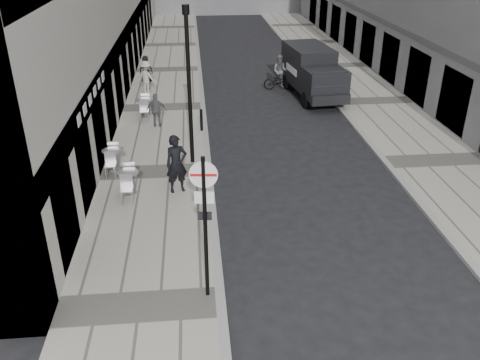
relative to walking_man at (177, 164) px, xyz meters
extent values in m
cube|color=#A09A90|center=(-0.87, 9.31, -1.09)|extent=(4.00, 60.00, 0.12)
cube|color=#A09A90|center=(10.13, 9.31, -1.09)|extent=(4.00, 60.00, 0.12)
imported|color=black|center=(0.00, 0.00, 0.00)|extent=(0.86, 0.69, 2.06)
cylinder|color=black|center=(0.82, -5.69, 0.87)|extent=(0.10, 0.10, 3.80)
cylinder|color=white|center=(0.82, -5.69, 2.33)|extent=(0.65, 0.11, 0.65)
cube|color=#B21414|center=(0.82, -5.71, 2.33)|extent=(0.60, 0.08, 0.07)
cube|color=white|center=(0.82, -5.66, 1.73)|extent=(0.46, 0.08, 0.30)
cylinder|color=black|center=(0.53, 2.40, 1.82)|extent=(0.15, 0.15, 5.69)
cylinder|color=black|center=(0.53, 2.40, 4.71)|extent=(0.27, 0.27, 0.33)
cylinder|color=black|center=(0.98, 5.79, -0.56)|extent=(0.13, 0.13, 0.94)
cylinder|color=black|center=(0.53, 5.13, -0.54)|extent=(0.13, 0.13, 0.98)
cylinder|color=black|center=(6.43, 8.81, -0.74)|extent=(0.37, 0.84, 0.81)
cylinder|color=black|center=(8.21, 9.00, -0.74)|extent=(0.37, 0.84, 0.81)
cylinder|color=black|center=(6.06, 12.25, -0.74)|extent=(0.37, 0.84, 0.81)
cylinder|color=black|center=(7.84, 12.44, -0.74)|extent=(0.37, 0.84, 0.81)
cube|color=black|center=(7.03, 11.54, 0.43)|extent=(2.41, 3.86, 2.03)
cube|color=black|center=(7.33, 8.81, 0.12)|extent=(2.22, 2.04, 1.42)
cube|color=#1E2328|center=(7.41, 8.05, 0.53)|extent=(1.81, 0.54, 0.75)
imported|color=black|center=(5.61, 12.10, -0.67)|extent=(1.94, 1.02, 0.97)
imported|color=#5A5A5F|center=(5.61, 12.10, -0.07)|extent=(1.01, 0.86, 1.83)
imported|color=#58585D|center=(-1.03, 6.50, -0.25)|extent=(0.93, 0.41, 1.56)
imported|color=#B8B2AA|center=(-1.83, 11.72, -0.13)|extent=(1.34, 1.16, 1.80)
imported|color=black|center=(-2.03, 13.98, -0.25)|extent=(0.79, 0.54, 1.57)
cylinder|color=#B3B3B5|center=(-1.67, -0.05, -1.01)|extent=(0.48, 0.48, 0.03)
cylinder|color=#B3B3B5|center=(-1.67, -0.05, -0.62)|extent=(0.07, 0.07, 0.81)
cylinder|color=#B3B3B5|center=(-1.67, -0.05, -0.21)|extent=(0.76, 0.76, 0.03)
cylinder|color=silver|center=(-2.47, 1.97, -1.01)|extent=(0.46, 0.46, 0.03)
cylinder|color=silver|center=(-2.47, 1.97, -0.63)|extent=(0.06, 0.06, 0.78)
cylinder|color=silver|center=(-2.47, 1.97, -0.24)|extent=(0.73, 0.73, 0.03)
cylinder|color=#B7B7B9|center=(-1.67, 7.89, -1.01)|extent=(0.50, 0.50, 0.03)
cylinder|color=#B7B7B9|center=(-1.67, 7.89, -0.60)|extent=(0.07, 0.07, 0.84)
cylinder|color=#B7B7B9|center=(-1.67, 7.89, -0.18)|extent=(0.79, 0.79, 0.03)
camera|label=1|loc=(0.68, -15.86, 7.30)|focal=38.00mm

